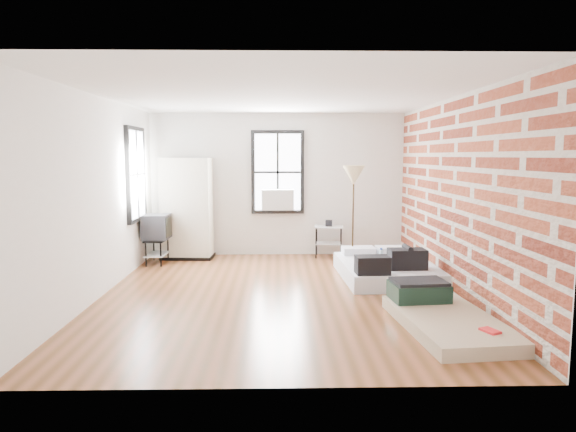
{
  "coord_description": "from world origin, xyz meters",
  "views": [
    {
      "loc": [
        -0.02,
        -7.18,
        1.97
      ],
      "look_at": [
        0.15,
        0.3,
        1.09
      ],
      "focal_mm": 32.0,
      "sensor_mm": 36.0,
      "label": 1
    }
  ],
  "objects_px": {
    "wardrobe": "(187,209)",
    "floor_lamp": "(354,180)",
    "mattress_main": "(386,268)",
    "side_table": "(329,232)",
    "tv_stand": "(157,229)",
    "mattress_bare": "(441,314)"
  },
  "relations": [
    {
      "from": "wardrobe",
      "to": "floor_lamp",
      "type": "distance_m",
      "value": 3.25
    },
    {
      "from": "mattress_main",
      "to": "wardrobe",
      "type": "distance_m",
      "value": 3.98
    },
    {
      "from": "mattress_main",
      "to": "side_table",
      "type": "bearing_deg",
      "value": 110.04
    },
    {
      "from": "wardrobe",
      "to": "tv_stand",
      "type": "distance_m",
      "value": 0.76
    },
    {
      "from": "mattress_main",
      "to": "tv_stand",
      "type": "height_order",
      "value": "tv_stand"
    },
    {
      "from": "mattress_main",
      "to": "mattress_bare",
      "type": "height_order",
      "value": "mattress_main"
    },
    {
      "from": "wardrobe",
      "to": "floor_lamp",
      "type": "bearing_deg",
      "value": -12.46
    },
    {
      "from": "wardrobe",
      "to": "side_table",
      "type": "relative_size",
      "value": 2.68
    },
    {
      "from": "tv_stand",
      "to": "floor_lamp",
      "type": "bearing_deg",
      "value": -4.55
    },
    {
      "from": "wardrobe",
      "to": "tv_stand",
      "type": "bearing_deg",
      "value": -129.36
    },
    {
      "from": "mattress_bare",
      "to": "side_table",
      "type": "relative_size",
      "value": 2.75
    },
    {
      "from": "wardrobe",
      "to": "side_table",
      "type": "height_order",
      "value": "wardrobe"
    },
    {
      "from": "side_table",
      "to": "tv_stand",
      "type": "distance_m",
      "value": 3.26
    },
    {
      "from": "mattress_bare",
      "to": "side_table",
      "type": "xyz_separation_m",
      "value": [
        -0.92,
        4.09,
        0.37
      ]
    },
    {
      "from": "tv_stand",
      "to": "mattress_bare",
      "type": "bearing_deg",
      "value": -38.79
    },
    {
      "from": "mattress_main",
      "to": "floor_lamp",
      "type": "distance_m",
      "value": 1.68
    },
    {
      "from": "wardrobe",
      "to": "floor_lamp",
      "type": "xyz_separation_m",
      "value": [
        3.07,
        -0.89,
        0.59
      ]
    },
    {
      "from": "mattress_main",
      "to": "side_table",
      "type": "relative_size",
      "value": 2.76
    },
    {
      "from": "side_table",
      "to": "wardrobe",
      "type": "bearing_deg",
      "value": -178.54
    },
    {
      "from": "side_table",
      "to": "mattress_main",
      "type": "bearing_deg",
      "value": -67.49
    },
    {
      "from": "floor_lamp",
      "to": "tv_stand",
      "type": "relative_size",
      "value": 1.98
    },
    {
      "from": "floor_lamp",
      "to": "tv_stand",
      "type": "height_order",
      "value": "floor_lamp"
    }
  ]
}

